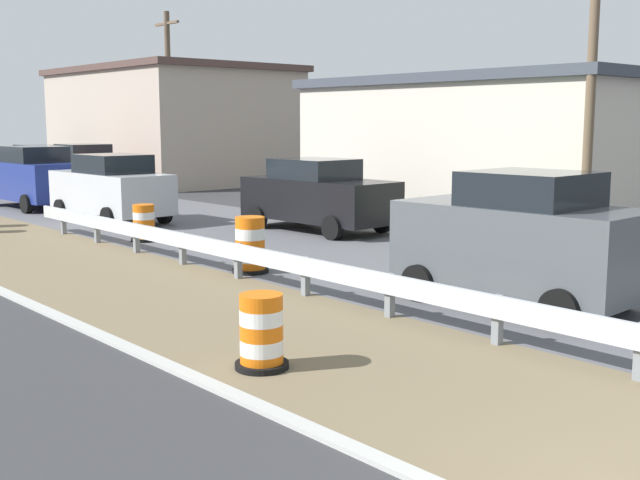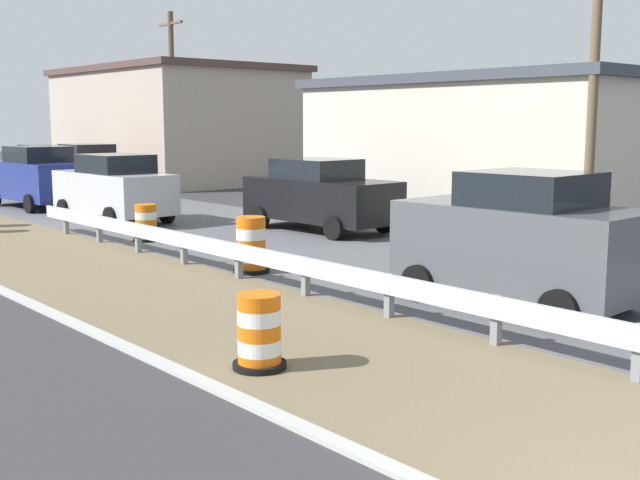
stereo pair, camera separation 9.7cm
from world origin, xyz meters
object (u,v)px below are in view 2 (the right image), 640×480
object	(u,v)px
car_trailing_near_lane	(45,165)
car_mid_far_lane	(320,195)
car_trailing_far_lane	(114,188)
car_distant_b	(37,177)
traffic_barrel_nearest	(259,335)
utility_pole_near	(594,67)
car_lead_far_lane	(521,240)
car_distant_a	(89,169)
utility_pole_mid	(173,100)
traffic_barrel_close	(251,247)
traffic_barrel_mid	(146,225)

from	to	relation	value
car_trailing_near_lane	car_mid_far_lane	xyz separation A→B (m)	(-0.41, -20.73, 0.04)
car_mid_far_lane	car_trailing_far_lane	world-z (taller)	car_trailing_far_lane
car_distant_b	traffic_barrel_nearest	bearing A→B (deg)	163.46
car_trailing_near_lane	utility_pole_near	xyz separation A→B (m)	(2.98, -27.01, 3.41)
traffic_barrel_nearest	car_mid_far_lane	size ratio (longest dim) A/B	0.20
car_mid_far_lane	utility_pole_near	xyz separation A→B (m)	(3.39, -6.28, 3.37)
utility_pole_near	car_distant_b	bearing A→B (deg)	112.17
car_lead_far_lane	car_distant_a	distance (m)	24.21
traffic_barrel_nearest	utility_pole_mid	world-z (taller)	utility_pole_mid
traffic_barrel_nearest	car_trailing_near_lane	size ratio (longest dim) A/B	0.20
car_trailing_far_lane	car_distant_b	size ratio (longest dim) A/B	1.00
traffic_barrel_nearest	car_mid_far_lane	xyz separation A→B (m)	(8.79, 8.90, 0.59)
traffic_barrel_nearest	car_trailing_far_lane	size ratio (longest dim) A/B	0.20
utility_pole_near	utility_pole_mid	size ratio (longest dim) A/B	1.10
car_lead_far_lane	utility_pole_mid	bearing A→B (deg)	-18.43
car_distant_a	utility_pole_near	distance (m)	21.69
traffic_barrel_close	car_lead_far_lane	xyz separation A→B (m)	(1.66, -5.32, 0.60)
car_mid_far_lane	car_trailing_far_lane	distance (m)	6.66
traffic_barrel_nearest	traffic_barrel_mid	distance (m)	11.16
traffic_barrel_close	traffic_barrel_mid	size ratio (longest dim) A/B	1.21
traffic_barrel_close	car_distant_a	bearing A→B (deg)	74.54
traffic_barrel_nearest	car_trailing_near_lane	world-z (taller)	car_trailing_near_lane
car_lead_far_lane	car_distant_a	size ratio (longest dim) A/B	0.92
car_trailing_far_lane	utility_pole_mid	xyz separation A→B (m)	(6.64, 7.61, 2.95)
car_trailing_far_lane	car_distant_b	bearing A→B (deg)	1.17
car_trailing_near_lane	car_distant_a	bearing A→B (deg)	-4.51
car_trailing_far_lane	car_distant_b	xyz separation A→B (m)	(-0.26, 5.42, 0.06)
traffic_barrel_nearest	car_lead_far_lane	xyz separation A→B (m)	(5.29, -0.17, 0.70)
car_trailing_near_lane	car_trailing_far_lane	bearing A→B (deg)	-14.86
traffic_barrel_close	car_mid_far_lane	size ratio (longest dim) A/B	0.24
car_mid_far_lane	car_distant_b	size ratio (longest dim) A/B	1.01
car_mid_far_lane	utility_pole_mid	xyz separation A→B (m)	(3.20, 13.31, 2.97)
car_trailing_near_lane	car_distant_a	distance (m)	5.86
traffic_barrel_mid	utility_pole_near	distance (m)	11.87
traffic_barrel_close	car_distant_b	xyz separation A→B (m)	(1.45, 14.88, 0.57)
car_lead_far_lane	car_trailing_near_lane	bearing A→B (deg)	-9.25
car_mid_far_lane	utility_pole_mid	size ratio (longest dim) A/B	0.62
traffic_barrel_nearest	utility_pole_near	size ratio (longest dim) A/B	0.11
utility_pole_near	traffic_barrel_nearest	bearing A→B (deg)	-167.86
traffic_barrel_nearest	car_distant_b	bearing A→B (deg)	75.75
car_trailing_near_lane	car_lead_far_lane	distance (m)	30.06
traffic_barrel_close	utility_pole_mid	world-z (taller)	utility_pole_mid
traffic_barrel_mid	utility_pole_mid	xyz separation A→B (m)	(7.88, 11.83, 3.56)
car_distant_a	utility_pole_near	world-z (taller)	utility_pole_near
traffic_barrel_mid	car_lead_far_lane	bearing A→B (deg)	-83.59
car_lead_far_lane	traffic_barrel_mid	bearing A→B (deg)	4.64
car_trailing_near_lane	car_trailing_far_lane	world-z (taller)	car_trailing_far_lane
traffic_barrel_close	car_trailing_near_lane	world-z (taller)	car_trailing_near_lane
traffic_barrel_nearest	car_distant_a	bearing A→B (deg)	69.71
traffic_barrel_mid	car_distant_b	size ratio (longest dim) A/B	0.20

